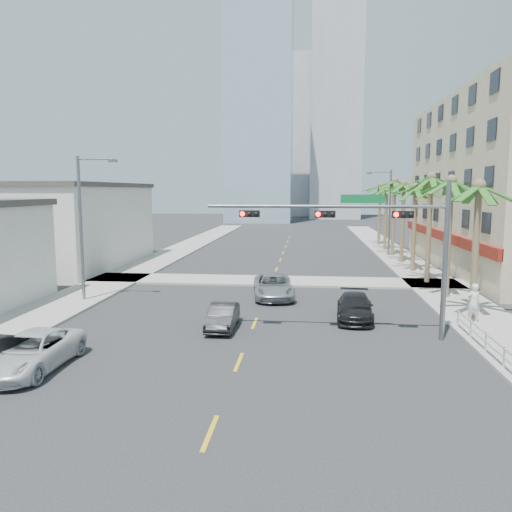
{
  "coord_description": "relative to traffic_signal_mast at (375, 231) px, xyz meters",
  "views": [
    {
      "loc": [
        2.73,
        -15.36,
        6.95
      ],
      "look_at": [
        0.02,
        10.54,
        3.5
      ],
      "focal_mm": 35.0,
      "sensor_mm": 36.0,
      "label": 1
    }
  ],
  "objects": [
    {
      "name": "traffic_signal_mast",
      "position": [
        0.0,
        0.0,
        0.0
      ],
      "size": [
        11.12,
        0.54,
        7.2
      ],
      "color": "slate",
      "rests_on": "ground"
    },
    {
      "name": "palm_tree_0",
      "position": [
        5.82,
        4.05,
        2.02
      ],
      "size": [
        4.8,
        4.8,
        7.8
      ],
      "color": "brown",
      "rests_on": "ground"
    },
    {
      "name": "palm_tree_6",
      "position": [
        5.82,
        35.25,
        2.02
      ],
      "size": [
        4.8,
        4.8,
        7.8
      ],
      "color": "brown",
      "rests_on": "ground"
    },
    {
      "name": "sidewalk_right",
      "position": [
        6.22,
        12.05,
        -4.99
      ],
      "size": [
        4.0,
        120.0,
        0.15
      ],
      "primitive_type": "cube",
      "color": "gray",
      "rests_on": "ground"
    },
    {
      "name": "palm_tree_7",
      "position": [
        5.82,
        40.45,
        2.37
      ],
      "size": [
        4.8,
        4.8,
        8.16
      ],
      "color": "brown",
      "rests_on": "ground"
    },
    {
      "name": "streetlight_left",
      "position": [
        -16.78,
        6.05,
        -0.0
      ],
      "size": [
        2.55,
        0.25,
        9.0
      ],
      "color": "slate",
      "rests_on": "ground"
    },
    {
      "name": "ground",
      "position": [
        -5.78,
        -7.95,
        -5.06
      ],
      "size": [
        260.0,
        260.0,
        0.0
      ],
      "primitive_type": "plane",
      "color": "#262628",
      "rests_on": "ground"
    },
    {
      "name": "car_lane_right",
      "position": [
        -0.49,
        3.42,
        -4.39
      ],
      "size": [
        2.18,
        4.76,
        1.35
      ],
      "primitive_type": "imported",
      "rotation": [
        0.0,
        0.0,
        -0.06
      ],
      "color": "black",
      "rests_on": "ground"
    },
    {
      "name": "streetlight_right",
      "position": [
        5.21,
        30.05,
        -0.0
      ],
      "size": [
        2.55,
        0.25,
        9.0
      ],
      "color": "slate",
      "rests_on": "ground"
    },
    {
      "name": "palm_tree_3",
      "position": [
        5.82,
        19.65,
        2.02
      ],
      "size": [
        4.8,
        4.8,
        7.8
      ],
      "color": "brown",
      "rests_on": "ground"
    },
    {
      "name": "palm_tree_2",
      "position": [
        5.82,
        14.45,
        2.72
      ],
      "size": [
        4.8,
        4.8,
        8.52
      ],
      "color": "brown",
      "rests_on": "ground"
    },
    {
      "name": "palm_tree_5",
      "position": [
        5.82,
        30.05,
        2.72
      ],
      "size": [
        4.8,
        4.8,
        8.52
      ],
      "color": "brown",
      "rests_on": "ground"
    },
    {
      "name": "tower_far_center",
      "position": [
        -8.78,
        117.05,
        15.94
      ],
      "size": [
        16.0,
        16.0,
        42.0
      ],
      "primitive_type": "cube",
      "color": "#ADADB2",
      "rests_on": "ground"
    },
    {
      "name": "car_lane_left",
      "position": [
        -7.28,
        0.89,
        -4.44
      ],
      "size": [
        1.36,
        3.78,
        1.24
      ],
      "primitive_type": "imported",
      "rotation": [
        0.0,
        0.0,
        0.01
      ],
      "color": "black",
      "rests_on": "ground"
    },
    {
      "name": "car_parked_far",
      "position": [
        -13.7,
        -5.65,
        -4.34
      ],
      "size": [
        2.47,
        5.22,
        1.44
      ],
      "primitive_type": "imported",
      "rotation": [
        0.0,
        0.0,
        -0.01
      ],
      "color": "silver",
      "rests_on": "ground"
    },
    {
      "name": "pedestrian",
      "position": [
        5.55,
        3.05,
        -3.91
      ],
      "size": [
        0.82,
        0.63,
        2.01
      ],
      "primitive_type": "imported",
      "rotation": [
        0.0,
        0.0,
        3.36
      ],
      "color": "white",
      "rests_on": "sidewalk_right"
    },
    {
      "name": "tower_far_left",
      "position": [
        -13.78,
        87.05,
        18.94
      ],
      "size": [
        14.0,
        14.0,
        48.0
      ],
      "primitive_type": "cube",
      "color": "#99B2C6",
      "rests_on": "ground"
    },
    {
      "name": "sidewalk_left",
      "position": [
        -17.78,
        12.05,
        -4.99
      ],
      "size": [
        4.0,
        120.0,
        0.15
      ],
      "primitive_type": "cube",
      "color": "gray",
      "rests_on": "ground"
    },
    {
      "name": "guardrail",
      "position": [
        4.52,
        -1.95,
        -4.39
      ],
      "size": [
        0.08,
        8.08,
        1.0
      ],
      "color": "silver",
      "rests_on": "ground"
    },
    {
      "name": "tower_far_right",
      "position": [
        3.22,
        102.05,
        24.94
      ],
      "size": [
        12.0,
        12.0,
        60.0
      ],
      "primitive_type": "cube",
      "color": "#ADADB2",
      "rests_on": "ground"
    },
    {
      "name": "sidewalk_cross",
      "position": [
        -5.78,
        14.05,
        -4.99
      ],
      "size": [
        80.0,
        4.0,
        0.15
      ],
      "primitive_type": "cube",
      "color": "gray",
      "rests_on": "ground"
    },
    {
      "name": "building_left_far",
      "position": [
        -25.28,
        20.05,
        -1.46
      ],
      "size": [
        11.0,
        18.0,
        7.2
      ],
      "primitive_type": "cube",
      "color": "beige",
      "rests_on": "ground"
    },
    {
      "name": "palm_tree_4",
      "position": [
        5.82,
        24.85,
        2.37
      ],
      "size": [
        4.8,
        4.8,
        8.16
      ],
      "color": "brown",
      "rests_on": "ground"
    },
    {
      "name": "palm_tree_1",
      "position": [
        5.82,
        9.25,
        2.37
      ],
      "size": [
        4.8,
        4.8,
        8.16
      ],
      "color": "brown",
      "rests_on": "ground"
    },
    {
      "name": "car_lane_center",
      "position": [
        -5.24,
        8.42,
        -4.32
      ],
      "size": [
        3.1,
        5.61,
        1.49
      ],
      "primitive_type": "imported",
      "rotation": [
        0.0,
        0.0,
        0.12
      ],
      "color": "#AFAFB4",
      "rests_on": "ground"
    }
  ]
}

